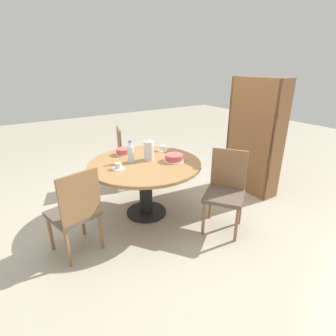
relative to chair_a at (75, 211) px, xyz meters
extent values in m
plane|color=#B2A893|center=(-0.29, 0.93, -0.48)|extent=(14.00, 14.00, 0.00)
cylinder|color=black|center=(-0.29, 0.93, -0.47)|extent=(0.51, 0.51, 0.03)
cylinder|color=black|center=(-0.29, 0.93, -0.14)|extent=(0.16, 0.16, 0.63)
cylinder|color=#9E7042|center=(-0.29, 0.93, 0.20)|extent=(1.35, 1.35, 0.04)
cylinder|color=olive|center=(-0.28, 0.12, -0.28)|extent=(0.03, 0.03, 0.40)
cylinder|color=olive|center=(-0.20, -0.23, -0.28)|extent=(0.03, 0.03, 0.40)
cylinder|color=olive|center=(0.07, 0.20, -0.28)|extent=(0.03, 0.03, 0.40)
cylinder|color=olive|center=(0.15, -0.15, -0.28)|extent=(0.03, 0.03, 0.40)
cube|color=brown|center=(-0.06, -0.02, -0.06)|extent=(0.51, 0.51, 0.04)
cube|color=olive|center=(0.13, 0.03, 0.20)|extent=(0.12, 0.39, 0.47)
cylinder|color=olive|center=(0.46, 1.24, -0.28)|extent=(0.03, 0.03, 0.40)
cylinder|color=olive|center=(0.75, 1.45, -0.28)|extent=(0.03, 0.03, 0.40)
cylinder|color=olive|center=(0.25, 1.54, -0.28)|extent=(0.03, 0.03, 0.40)
cylinder|color=olive|center=(0.54, 1.75, -0.28)|extent=(0.03, 0.03, 0.40)
cube|color=brown|center=(0.50, 1.49, -0.06)|extent=(0.59, 0.59, 0.04)
cube|color=olive|center=(0.38, 1.65, 0.20)|extent=(0.34, 0.25, 0.47)
cylinder|color=olive|center=(-1.00, 1.34, -0.28)|extent=(0.03, 0.03, 0.40)
cylinder|color=olive|center=(-1.34, 1.44, -0.28)|extent=(0.03, 0.03, 0.40)
cylinder|color=olive|center=(-1.10, 0.99, -0.28)|extent=(0.03, 0.03, 0.40)
cylinder|color=olive|center=(-1.45, 1.10, -0.28)|extent=(0.03, 0.03, 0.40)
cube|color=brown|center=(-1.22, 1.22, -0.06)|extent=(0.53, 0.53, 0.04)
cube|color=olive|center=(-1.28, 1.03, 0.20)|extent=(0.39, 0.14, 0.47)
cube|color=brown|center=(0.33, 2.60, 0.34)|extent=(0.04, 0.28, 1.64)
cube|color=brown|center=(-0.44, 2.60, 0.34)|extent=(0.04, 0.28, 1.64)
cube|color=brown|center=(-0.05, 2.47, 0.34)|extent=(0.81, 0.02, 1.64)
cube|color=brown|center=(-0.05, 2.60, -0.47)|extent=(0.74, 0.27, 0.04)
cube|color=brown|center=(-0.05, 2.60, 0.06)|extent=(0.74, 0.27, 0.04)
cube|color=brown|center=(-0.05, 2.60, 0.61)|extent=(0.74, 0.27, 0.04)
cube|color=brown|center=(-0.05, 2.60, 1.14)|extent=(0.74, 0.27, 0.04)
cube|color=#B72D28|center=(0.17, 2.59, -0.22)|extent=(0.29, 0.21, 0.45)
cube|color=black|center=(-0.28, 2.59, -0.23)|extent=(0.29, 0.21, 0.43)
cube|color=#703384|center=(0.17, 2.59, 0.32)|extent=(0.28, 0.21, 0.48)
cube|color=#703384|center=(-0.28, 2.59, 0.31)|extent=(0.28, 0.21, 0.45)
cube|color=#234793|center=(0.15, 2.59, 0.84)|extent=(0.32, 0.21, 0.43)
cube|color=orange|center=(-0.26, 2.59, 0.80)|extent=(0.32, 0.21, 0.35)
cylinder|color=silver|center=(-0.35, 1.02, 0.34)|extent=(0.12, 0.12, 0.24)
cone|color=silver|center=(-0.35, 1.02, 0.46)|extent=(0.11, 0.11, 0.02)
sphere|color=silver|center=(-0.35, 1.02, 0.48)|extent=(0.02, 0.02, 0.02)
cylinder|color=silver|center=(-0.40, 0.80, 0.31)|extent=(0.08, 0.08, 0.19)
cylinder|color=silver|center=(-0.40, 0.80, 0.44)|extent=(0.03, 0.03, 0.05)
cylinder|color=#2D5184|center=(-0.40, 0.80, 0.47)|extent=(0.04, 0.04, 0.01)
cylinder|color=white|center=(-0.14, 1.25, 0.22)|extent=(0.25, 0.25, 0.01)
cylinder|color=#C65651|center=(-0.14, 1.25, 0.26)|extent=(0.22, 0.22, 0.07)
cylinder|color=white|center=(-0.71, 0.84, 0.22)|extent=(0.21, 0.21, 0.01)
cylinder|color=#C65651|center=(-0.71, 0.84, 0.26)|extent=(0.18, 0.18, 0.07)
cylinder|color=white|center=(-0.56, 1.35, 0.22)|extent=(0.14, 0.14, 0.01)
cylinder|color=silver|center=(-0.56, 1.35, 0.26)|extent=(0.08, 0.08, 0.06)
cylinder|color=white|center=(-0.27, 0.58, 0.22)|extent=(0.14, 0.14, 0.01)
cylinder|color=silver|center=(-0.27, 0.58, 0.26)|extent=(0.08, 0.08, 0.06)
camera|label=1|loc=(2.32, -0.46, 1.32)|focal=28.00mm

